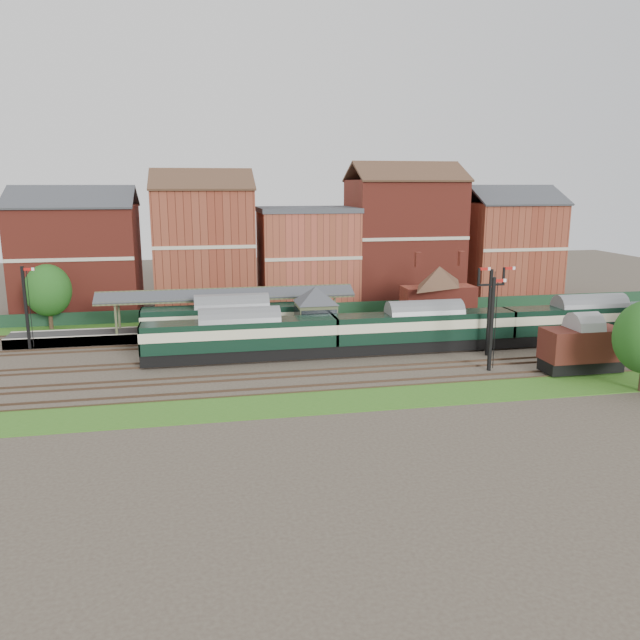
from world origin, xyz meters
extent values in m
plane|color=#473D33|center=(0.00, 0.00, 0.00)|extent=(160.00, 160.00, 0.00)
cube|color=#2D6619|center=(0.00, 16.00, 0.03)|extent=(90.00, 4.50, 0.06)
cube|color=#2D6619|center=(0.00, -12.00, 0.03)|extent=(90.00, 5.00, 0.06)
cube|color=#193823|center=(0.00, 18.00, 0.75)|extent=(90.00, 0.12, 1.50)
cube|color=#2D2D2D|center=(-5.00, 9.75, 0.50)|extent=(55.00, 3.40, 1.00)
cube|color=#586547|center=(-3.00, 3.25, 1.20)|extent=(3.40, 3.20, 2.40)
cube|color=#444C2F|center=(-3.00, 3.25, 3.40)|extent=(3.60, 3.40, 2.00)
pyramid|color=#383A3F|center=(-3.00, 3.25, 5.20)|extent=(5.40, 5.40, 1.60)
cube|color=maroon|center=(5.00, 3.25, 1.10)|extent=(3.00, 2.40, 2.20)
cube|color=#4C3323|center=(5.00, 2.60, 2.55)|extent=(3.20, 1.34, 0.79)
cube|color=#4C3323|center=(5.00, 3.90, 2.55)|extent=(3.20, 1.34, 0.79)
cube|color=maroon|center=(12.00, 9.75, 2.75)|extent=(8.00, 3.00, 3.50)
pyramid|color=#4C3323|center=(12.00, 9.75, 5.60)|extent=(8.10, 8.10, 2.20)
cube|color=maroon|center=(9.50, 9.75, 6.10)|extent=(0.60, 0.60, 1.60)
cube|color=maroon|center=(14.50, 9.75, 6.10)|extent=(0.60, 0.60, 1.60)
cube|color=#444C2F|center=(-22.00, 8.45, 2.70)|extent=(0.22, 0.22, 3.40)
cube|color=#444C2F|center=(0.00, 11.05, 2.70)|extent=(0.22, 0.22, 3.40)
cube|color=#383A3F|center=(-11.00, 8.80, 4.60)|extent=(26.00, 1.99, 0.90)
cube|color=#383A3F|center=(-11.00, 10.70, 4.60)|extent=(26.00, 1.99, 0.90)
cube|color=#444C2F|center=(-11.00, 9.75, 4.98)|extent=(26.00, 0.20, 0.20)
cube|color=black|center=(12.00, -2.50, 4.00)|extent=(0.25, 0.25, 8.00)
cube|color=black|center=(12.00, -2.50, 6.60)|extent=(2.60, 0.18, 0.18)
cube|color=#B2140F|center=(11.35, -2.50, 8.05)|extent=(1.10, 0.08, 0.25)
cube|color=#B2140F|center=(13.75, -2.50, 8.05)|extent=(1.10, 0.08, 0.25)
cube|color=black|center=(-30.00, 8.00, 4.00)|extent=(0.25, 0.25, 8.00)
cube|color=#B2140F|center=(-29.45, 8.00, 7.70)|extent=(1.10, 0.08, 0.25)
cube|color=black|center=(10.00, -7.00, 4.00)|extent=(0.25, 0.25, 8.00)
cube|color=#B2140F|center=(10.55, -7.00, 7.70)|extent=(1.10, 0.08, 0.25)
cube|color=maroon|center=(-28.00, 25.00, 6.50)|extent=(14.00, 10.00, 13.00)
cube|color=maroon|center=(-13.00, 25.00, 7.50)|extent=(12.00, 10.00, 15.00)
cube|color=#A44735|center=(0.00, 25.00, 6.00)|extent=(12.00, 10.00, 12.00)
cube|color=maroon|center=(13.00, 25.00, 8.00)|extent=(14.00, 10.00, 16.00)
cube|color=maroon|center=(28.00, 25.00, 6.50)|extent=(12.00, 10.00, 13.00)
cube|color=black|center=(-10.49, 0.00, 0.69)|extent=(17.21, 2.41, 1.05)
cube|color=black|center=(-10.49, 0.00, 2.45)|extent=(17.21, 2.68, 2.49)
cube|color=beige|center=(-10.49, 0.00, 2.75)|extent=(17.23, 2.72, 0.86)
cube|color=slate|center=(-10.49, 0.00, 3.84)|extent=(17.21, 2.68, 0.57)
cube|color=black|center=(6.72, 0.00, 0.69)|extent=(17.21, 2.41, 1.05)
cube|color=black|center=(6.72, 0.00, 2.45)|extent=(17.21, 2.68, 2.49)
cube|color=beige|center=(6.72, 0.00, 2.75)|extent=(17.23, 2.72, 0.86)
cube|color=slate|center=(6.72, 0.00, 3.84)|extent=(17.21, 2.68, 0.57)
cube|color=black|center=(23.93, 0.00, 0.69)|extent=(17.21, 2.41, 1.05)
cube|color=black|center=(23.93, 0.00, 2.45)|extent=(17.21, 2.68, 2.49)
cube|color=beige|center=(23.93, 0.00, 2.75)|extent=(17.23, 2.72, 0.86)
cube|color=slate|center=(23.93, 0.00, 3.84)|extent=(17.21, 2.68, 0.57)
cube|color=black|center=(-10.79, 6.50, 0.69)|extent=(17.45, 2.44, 1.07)
cube|color=black|center=(-10.79, 6.50, 2.49)|extent=(17.45, 2.71, 2.52)
cube|color=beige|center=(-10.79, 6.50, 2.79)|extent=(17.47, 2.75, 0.87)
cube|color=slate|center=(-10.79, 6.50, 3.89)|extent=(17.45, 2.71, 0.58)
cube|color=black|center=(17.26, -9.00, 0.65)|extent=(6.58, 2.42, 0.99)
cube|color=#421F12|center=(17.26, -9.00, 2.46)|extent=(6.58, 2.85, 2.63)
cube|color=gray|center=(17.26, -9.00, 3.91)|extent=(6.58, 2.85, 0.48)
cylinder|color=#382619|center=(-29.79, 16.38, 1.67)|extent=(0.44, 0.44, 3.33)
ellipsoid|color=#1F4915|center=(-29.79, 16.38, 4.33)|extent=(4.89, 4.89, 5.62)
camera|label=1|loc=(-13.94, -54.03, 15.52)|focal=35.00mm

